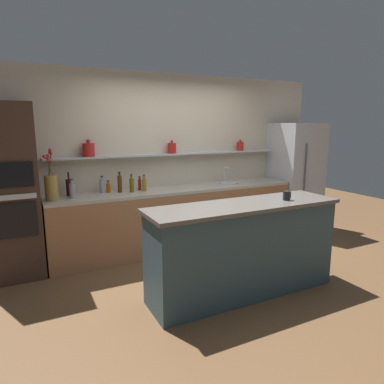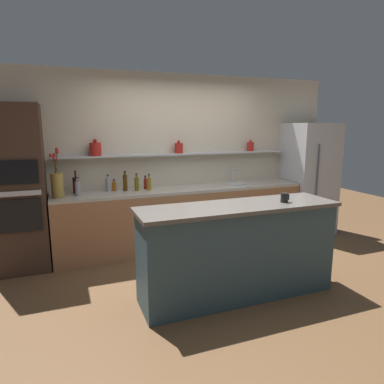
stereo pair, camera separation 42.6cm
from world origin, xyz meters
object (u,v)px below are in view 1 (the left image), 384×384
at_px(bottle_spirit_0, 72,190).
at_px(bottle_sauce_1, 140,184).
at_px(flower_vase, 51,186).
at_px(bottle_oil_7, 132,185).
at_px(oven_tower, 8,193).
at_px(bottle_spirit_5, 102,186).
at_px(refrigerator, 295,177).
at_px(sink_fixture, 228,182).
at_px(bottle_sauce_4, 108,188).
at_px(bottle_oil_6, 144,185).
at_px(bottle_wine_2, 69,187).
at_px(bottle_spirit_3, 120,184).
at_px(coffee_mug, 287,196).

bearing_deg(bottle_spirit_0, bottle_sauce_1, 9.01).
relative_size(flower_vase, bottle_oil_7, 2.57).
distance_m(oven_tower, bottle_spirit_5, 1.15).
height_order(refrigerator, sink_fixture, refrigerator).
bearing_deg(bottle_sauce_4, bottle_spirit_0, -161.89).
height_order(refrigerator, bottle_sauce_4, refrigerator).
height_order(flower_vase, bottle_oil_6, flower_vase).
bearing_deg(oven_tower, bottle_spirit_0, -2.54).
xyz_separation_m(bottle_sauce_4, bottle_spirit_5, (-0.08, 0.01, 0.03)).
relative_size(sink_fixture, bottle_oil_6, 1.30).
relative_size(oven_tower, bottle_wine_2, 6.70).
height_order(refrigerator, bottle_spirit_0, refrigerator).
relative_size(bottle_spirit_0, bottle_spirit_3, 0.86).
bearing_deg(bottle_wine_2, bottle_sauce_4, -1.44).
height_order(bottle_spirit_5, bottle_oil_6, bottle_spirit_5).
bearing_deg(bottle_oil_7, refrigerator, -1.05).
distance_m(oven_tower, bottle_sauce_4, 1.23).
xyz_separation_m(bottle_wine_2, bottle_oil_7, (0.81, -0.13, -0.01)).
height_order(bottle_wine_2, bottle_oil_6, bottle_wine_2).
bearing_deg(bottle_spirit_3, refrigerator, -2.11).
distance_m(bottle_sauce_4, bottle_oil_7, 0.32).
distance_m(oven_tower, sink_fixture, 3.11).
xyz_separation_m(bottle_spirit_0, bottle_sauce_4, (0.50, 0.16, -0.03)).
distance_m(bottle_wine_2, bottle_spirit_3, 0.66).
bearing_deg(bottle_spirit_3, coffee_mug, -51.77).
xyz_separation_m(bottle_wine_2, bottle_oil_6, (0.99, -0.14, -0.02)).
height_order(bottle_spirit_5, coffee_mug, bottle_spirit_5).
bearing_deg(bottle_sauce_1, bottle_spirit_3, -172.41).
bearing_deg(bottle_spirit_5, refrigerator, -3.03).
relative_size(refrigerator, bottle_oil_6, 7.97).
xyz_separation_m(oven_tower, sink_fixture, (3.11, 0.01, -0.11)).
height_order(oven_tower, bottle_spirit_5, oven_tower).
bearing_deg(bottle_oil_6, bottle_spirit_0, -178.11).
bearing_deg(bottle_spirit_0, flower_vase, -171.51).
distance_m(bottle_spirit_3, bottle_spirit_5, 0.24).
xyz_separation_m(bottle_sauce_4, coffee_mug, (1.56, -1.84, 0.08)).
distance_m(flower_vase, bottle_wine_2, 0.32).
bearing_deg(bottle_wine_2, refrigerator, -2.74).
bearing_deg(sink_fixture, refrigerator, -2.03).
relative_size(sink_fixture, coffee_mug, 2.96).
xyz_separation_m(bottle_oil_7, coffee_mug, (1.25, -1.72, 0.05)).
xyz_separation_m(refrigerator, oven_tower, (-4.48, 0.04, 0.11)).
relative_size(bottle_sauce_4, bottle_oil_6, 0.72).
distance_m(refrigerator, bottle_wine_2, 3.78).
height_order(refrigerator, bottle_spirit_3, refrigerator).
relative_size(sink_fixture, bottle_spirit_5, 1.29).
relative_size(refrigerator, bottle_spirit_5, 7.93).
height_order(flower_vase, bottle_sauce_4, flower_vase).
xyz_separation_m(flower_vase, bottle_spirit_5, (0.66, 0.21, -0.09)).
bearing_deg(bottle_sauce_1, bottle_sauce_4, 178.41).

